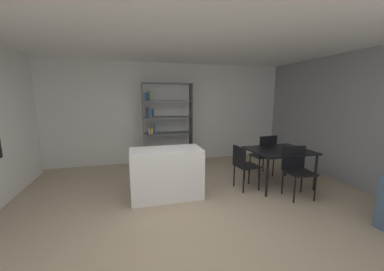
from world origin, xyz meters
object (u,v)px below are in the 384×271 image
open_bookshelf (163,125)px  dining_chair_far (265,152)px  dining_table (279,153)px  dining_chair_island_side (243,163)px  dining_chair_near (296,167)px  kitchen_island (166,173)px

open_bookshelf → dining_chair_far: size_ratio=2.23×
dining_table → dining_chair_island_side: (-0.80, -0.01, -0.15)m
dining_chair_island_side → dining_table: bearing=-94.9°
dining_chair_island_side → dining_chair_near: dining_chair_near is taller
open_bookshelf → dining_chair_near: 3.30m
kitchen_island → dining_chair_island_side: (1.50, -0.05, 0.08)m
dining_table → dining_chair_island_side: dining_chair_island_side is taller
kitchen_island → dining_chair_far: size_ratio=1.31×
open_bookshelf → dining_table: bearing=-43.5°
kitchen_island → dining_chair_island_side: 1.50m
open_bookshelf → dining_table: size_ratio=1.82×
open_bookshelf → dining_chair_far: (2.09, -1.47, -0.50)m
kitchen_island → dining_chair_island_side: size_ratio=1.45×
kitchen_island → dining_table: size_ratio=1.07×
kitchen_island → dining_chair_near: (2.31, -0.55, 0.11)m
dining_chair_far → dining_chair_near: (-0.00, -1.02, -0.01)m
dining_chair_far → dining_chair_near: dining_chair_far is taller
dining_table → dining_chair_far: bearing=89.0°
dining_chair_far → dining_chair_near: size_ratio=1.05×
open_bookshelf → dining_chair_near: size_ratio=2.35×
kitchen_island → dining_chair_near: size_ratio=1.38×
dining_chair_island_side → open_bookshelf: bearing=27.5°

